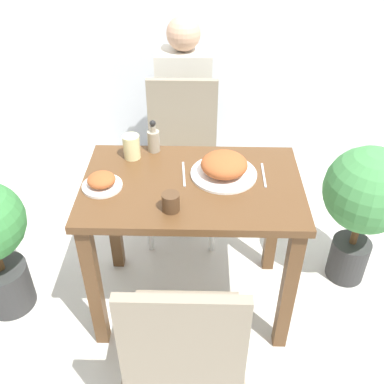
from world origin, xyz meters
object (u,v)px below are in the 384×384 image
(side_plate, at_px, (102,182))
(drink_cup, at_px, (171,202))
(chair_near, at_px, (184,346))
(juice_glass, at_px, (132,147))
(potted_plant_right, at_px, (366,199))
(food_plate, at_px, (224,167))
(sauce_bottle, at_px, (154,139))
(person_figure, at_px, (184,111))
(chair_far, at_px, (182,152))

(side_plate, distance_m, drink_cup, 0.34)
(chair_near, distance_m, juice_glass, 0.93)
(chair_near, relative_size, side_plate, 5.35)
(juice_glass, relative_size, potted_plant_right, 0.14)
(food_plate, relative_size, juice_glass, 2.58)
(side_plate, relative_size, potted_plant_right, 0.21)
(drink_cup, xyz_separation_m, sauce_bottle, (-0.11, 0.44, 0.02))
(sauce_bottle, relative_size, potted_plant_right, 0.20)
(juice_glass, distance_m, potted_plant_right, 1.17)
(food_plate, bearing_deg, person_figure, 102.21)
(side_plate, height_order, drink_cup, drink_cup)
(chair_far, bearing_deg, food_plate, -69.82)
(person_figure, bearing_deg, side_plate, -105.86)
(potted_plant_right, bearing_deg, person_figure, 137.63)
(drink_cup, relative_size, person_figure, 0.07)
(side_plate, height_order, potted_plant_right, side_plate)
(chair_far, bearing_deg, person_figure, 90.14)
(sauce_bottle, height_order, person_figure, person_figure)
(food_plate, xyz_separation_m, sauce_bottle, (-0.33, 0.20, 0.02))
(food_plate, distance_m, person_figure, 1.03)
(food_plate, xyz_separation_m, juice_glass, (-0.42, 0.14, 0.01))
(juice_glass, bearing_deg, side_plate, -112.52)
(side_plate, bearing_deg, chair_far, 65.48)
(food_plate, xyz_separation_m, person_figure, (-0.21, 0.98, -0.23))
(drink_cup, bearing_deg, potted_plant_right, 22.31)
(side_plate, relative_size, sauce_bottle, 1.07)
(chair_far, relative_size, drink_cup, 11.85)
(chair_near, distance_m, food_plate, 0.77)
(side_plate, xyz_separation_m, potted_plant_right, (1.23, 0.24, -0.25))
(side_plate, bearing_deg, food_plate, 11.02)
(sauce_bottle, xyz_separation_m, person_figure, (0.11, 0.78, -0.25))
(chair_near, bearing_deg, side_plate, -58.43)
(food_plate, bearing_deg, juice_glass, 162.17)
(juice_glass, xyz_separation_m, person_figure, (0.21, 0.84, -0.24))
(chair_near, relative_size, juice_glass, 8.08)
(food_plate, xyz_separation_m, drink_cup, (-0.22, -0.25, -0.01))
(food_plate, distance_m, juice_glass, 0.44)
(food_plate, height_order, side_plate, food_plate)
(chair_far, relative_size, juice_glass, 8.08)
(chair_near, xyz_separation_m, potted_plant_right, (0.86, 0.84, 0.02))
(food_plate, relative_size, side_plate, 1.71)
(chair_near, xyz_separation_m, juice_glass, (-0.27, 0.84, 0.30))
(potted_plant_right, bearing_deg, chair_near, -135.88)
(food_plate, relative_size, potted_plant_right, 0.36)
(chair_far, height_order, potted_plant_right, chair_far)
(food_plate, distance_m, side_plate, 0.53)
(chair_near, bearing_deg, food_plate, -102.04)
(drink_cup, height_order, juice_glass, juice_glass)
(chair_near, relative_size, chair_far, 1.00)
(chair_far, relative_size, side_plate, 5.35)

